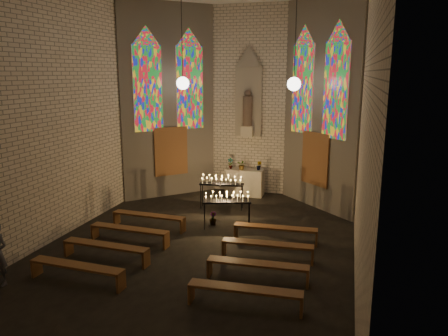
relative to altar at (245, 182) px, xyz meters
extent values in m
plane|color=black|center=(0.00, -5.45, -0.50)|extent=(12.00, 12.00, 0.00)
cube|color=beige|center=(0.00, 0.55, 3.00)|extent=(8.00, 0.02, 7.00)
cube|color=beige|center=(0.00, -11.45, 3.00)|extent=(8.00, 0.02, 7.00)
cube|color=beige|center=(-4.00, -5.45, 3.00)|extent=(0.02, 12.00, 7.00)
cube|color=beige|center=(4.00, -5.45, 3.00)|extent=(0.02, 12.00, 7.00)
cube|color=beige|center=(-2.75, -0.70, 3.00)|extent=(2.72, 2.72, 7.00)
cube|color=beige|center=(2.75, -0.70, 3.00)|extent=(2.72, 2.72, 7.00)
cube|color=#4C3F8C|center=(-3.21, -1.39, 3.50)|extent=(0.78, 0.78, 3.00)
cube|color=#4C3F8C|center=(-2.06, -0.24, 3.50)|extent=(0.78, 0.78, 3.00)
cube|color=#4C3F8C|center=(2.06, -0.24, 3.50)|extent=(0.78, 0.78, 3.00)
cube|color=#4C3F8C|center=(3.21, -1.39, 3.50)|extent=(0.78, 0.78, 3.00)
cube|color=brown|center=(-2.63, -0.82, 1.20)|extent=(0.95, 0.95, 1.80)
cube|color=brown|center=(2.63, -0.82, 1.20)|extent=(0.95, 0.95, 1.80)
cube|color=gray|center=(0.00, 0.47, 3.00)|extent=(1.00, 0.12, 2.60)
cone|color=gray|center=(0.00, 0.47, 4.65)|extent=(1.00, 1.00, 0.80)
cube|color=beige|center=(0.00, 0.33, 1.90)|extent=(0.45, 0.30, 0.40)
cylinder|color=brown|center=(0.00, 0.33, 2.65)|extent=(0.36, 0.36, 1.10)
sphere|color=brown|center=(0.00, 0.33, 3.30)|extent=(0.26, 0.26, 0.26)
sphere|color=white|center=(-1.90, -1.35, 3.70)|extent=(0.44, 0.44, 0.44)
cylinder|color=black|center=(-1.90, -1.35, 5.10)|extent=(0.02, 0.02, 2.80)
sphere|color=white|center=(1.90, -1.35, 3.70)|extent=(0.44, 0.44, 0.44)
cylinder|color=black|center=(1.90, -1.35, 5.10)|extent=(0.02, 0.02, 2.80)
cube|color=beige|center=(0.00, 0.00, 0.00)|extent=(1.40, 0.60, 1.00)
imported|color=#4C723F|center=(-0.55, -0.05, 0.71)|extent=(0.23, 0.17, 0.42)
imported|color=#4C723F|center=(-0.09, -0.09, 0.69)|extent=(0.41, 0.38, 0.38)
imported|color=#4C723F|center=(0.54, 0.02, 0.68)|extent=(0.23, 0.21, 0.36)
imported|color=#4C723F|center=(-0.17, -3.47, -0.30)|extent=(0.23, 0.23, 0.40)
cube|color=black|center=(-0.37, -1.85, 0.36)|extent=(1.52, 0.53, 0.05)
cylinder|color=black|center=(-1.04, -2.07, -0.08)|extent=(0.03, 0.03, 0.84)
cylinder|color=black|center=(0.34, -1.90, -0.08)|extent=(0.03, 0.03, 0.84)
cylinder|color=black|center=(-1.08, -1.80, -0.08)|extent=(0.03, 0.03, 0.84)
cylinder|color=black|center=(0.31, -1.63, -0.08)|extent=(0.03, 0.03, 0.84)
cube|color=black|center=(0.32, -3.65, 0.32)|extent=(1.46, 0.75, 0.04)
cylinder|color=black|center=(-0.27, -3.97, -0.10)|extent=(0.03, 0.03, 0.80)
cylinder|color=black|center=(1.00, -3.57, -0.10)|extent=(0.03, 0.03, 0.80)
cylinder|color=black|center=(-0.35, -3.72, -0.10)|extent=(0.03, 0.03, 0.80)
cylinder|color=black|center=(0.92, -3.32, -0.10)|extent=(0.03, 0.03, 0.80)
cube|color=brown|center=(-1.90, -4.33, -0.09)|extent=(2.28, 0.42, 0.05)
cube|color=brown|center=(-3.01, -4.27, -0.30)|extent=(0.07, 0.32, 0.41)
cube|color=brown|center=(-0.80, -4.38, -0.30)|extent=(0.07, 0.32, 0.41)
cube|color=brown|center=(1.90, -4.33, -0.09)|extent=(2.28, 0.42, 0.05)
cube|color=brown|center=(0.80, -4.38, -0.30)|extent=(0.07, 0.32, 0.41)
cube|color=brown|center=(3.01, -4.27, -0.30)|extent=(0.07, 0.32, 0.41)
cube|color=brown|center=(-1.90, -5.53, -0.09)|extent=(2.28, 0.42, 0.05)
cube|color=brown|center=(-3.01, -5.47, -0.30)|extent=(0.07, 0.32, 0.41)
cube|color=brown|center=(-0.80, -5.58, -0.30)|extent=(0.07, 0.32, 0.41)
cube|color=brown|center=(1.90, -5.53, -0.09)|extent=(2.28, 0.42, 0.05)
cube|color=brown|center=(0.80, -5.58, -0.30)|extent=(0.07, 0.32, 0.41)
cube|color=brown|center=(3.01, -5.47, -0.30)|extent=(0.07, 0.32, 0.41)
cube|color=brown|center=(-1.90, -6.73, -0.09)|extent=(2.28, 0.42, 0.05)
cube|color=brown|center=(-3.01, -6.67, -0.30)|extent=(0.07, 0.32, 0.41)
cube|color=brown|center=(-0.80, -6.78, -0.30)|extent=(0.07, 0.32, 0.41)
cube|color=brown|center=(1.90, -6.73, -0.09)|extent=(2.28, 0.42, 0.05)
cube|color=brown|center=(0.80, -6.78, -0.30)|extent=(0.07, 0.32, 0.41)
cube|color=brown|center=(3.01, -6.67, -0.30)|extent=(0.07, 0.32, 0.41)
cube|color=brown|center=(-1.90, -7.93, -0.09)|extent=(2.28, 0.42, 0.05)
cube|color=brown|center=(-3.01, -7.87, -0.30)|extent=(0.07, 0.32, 0.41)
cube|color=brown|center=(-0.80, -7.98, -0.30)|extent=(0.07, 0.32, 0.41)
cube|color=brown|center=(1.90, -7.93, -0.09)|extent=(2.28, 0.42, 0.05)
cube|color=brown|center=(0.80, -7.98, -0.30)|extent=(0.07, 0.32, 0.41)
cube|color=brown|center=(3.01, -7.87, -0.30)|extent=(0.07, 0.32, 0.41)
camera|label=1|loc=(3.69, -15.58, 4.07)|focal=35.00mm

